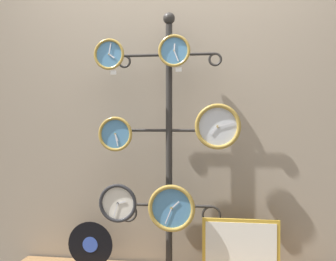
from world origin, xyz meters
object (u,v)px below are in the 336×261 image
object	(u,v)px
clock_bottom_left	(118,203)
clock_bottom_center	(172,208)
display_stand	(169,189)
clock_top_center	(174,51)
clock_middle_left	(116,134)
picture_frame	(241,247)
clock_top_left	(109,54)
clock_middle_right	(218,126)
vinyl_record	(90,245)

from	to	relation	value
clock_bottom_left	clock_bottom_center	size ratio (longest dim) A/B	0.83
display_stand	clock_top_center	size ratio (longest dim) A/B	8.47
clock_middle_left	display_stand	bearing A→B (deg)	15.03
clock_middle_left	picture_frame	distance (m)	1.12
clock_top_left	clock_middle_right	distance (m)	0.88
clock_middle_left	vinyl_record	xyz separation A→B (m)	(-0.20, 0.05, -0.78)
clock_bottom_center	clock_bottom_left	bearing A→B (deg)	-179.40
display_stand	clock_top_left	xyz separation A→B (m)	(-0.39, -0.09, 0.92)
clock_top_center	clock_bottom_left	xyz separation A→B (m)	(-0.38, -0.03, -1.02)
clock_top_center	clock_bottom_left	size ratio (longest dim) A/B	0.82
clock_top_left	clock_bottom_center	size ratio (longest dim) A/B	0.67
clock_bottom_left	clock_middle_right	bearing A→B (deg)	-1.06
clock_top_center	clock_middle_left	size ratio (longest dim) A/B	0.92
clock_top_center	picture_frame	bearing A→B (deg)	4.17
clock_top_left	picture_frame	distance (m)	1.56
clock_middle_left	clock_bottom_left	bearing A→B (deg)	-31.26
vinyl_record	picture_frame	size ratio (longest dim) A/B	0.63
clock_middle_left	vinyl_record	world-z (taller)	clock_middle_left
clock_top_left	display_stand	bearing A→B (deg)	13.37
clock_middle_right	clock_bottom_center	size ratio (longest dim) A/B	0.94
picture_frame	display_stand	bearing A→B (deg)	174.53
clock_middle_left	clock_middle_right	xyz separation A→B (m)	(0.69, -0.02, 0.05)
clock_top_left	picture_frame	size ratio (longest dim) A/B	0.42
clock_top_center	clock_top_left	bearing A→B (deg)	-178.00
clock_middle_left	picture_frame	world-z (taller)	clock_middle_left
clock_middle_left	clock_middle_right	world-z (taller)	clock_middle_right
clock_middle_left	clock_top_left	bearing A→B (deg)	178.91
clock_top_left	clock_top_center	xyz separation A→B (m)	(0.44, 0.02, 0.01)
clock_bottom_left	clock_bottom_center	bearing A→B (deg)	0.60
clock_middle_right	clock_bottom_left	size ratio (longest dim) A/B	1.13
display_stand	clock_bottom_left	xyz separation A→B (m)	(-0.33, -0.11, -0.09)
display_stand	clock_middle_right	world-z (taller)	display_stand
display_stand	picture_frame	world-z (taller)	display_stand
display_stand	clock_bottom_center	size ratio (longest dim) A/B	5.80
vinyl_record	clock_top_left	bearing A→B (deg)	-18.09
clock_top_left	clock_bottom_center	bearing A→B (deg)	-1.17
clock_middle_right	picture_frame	distance (m)	0.82
display_stand	clock_middle_right	bearing A→B (deg)	-19.55
picture_frame	clock_middle_left	bearing A→B (deg)	-176.71
clock_middle_left	clock_bottom_center	world-z (taller)	clock_middle_left
clock_bottom_center	clock_middle_right	bearing A→B (deg)	-3.05
clock_bottom_left	vinyl_record	world-z (taller)	clock_bottom_left
clock_top_center	clock_bottom_center	xyz separation A→B (m)	(-0.01, -0.02, -1.04)
clock_top_center	vinyl_record	xyz separation A→B (m)	(-0.60, 0.04, -1.33)
clock_middle_right	clock_bottom_center	xyz separation A→B (m)	(-0.30, 0.02, -0.54)
clock_middle_left	clock_bottom_center	bearing A→B (deg)	-1.18
clock_middle_right	vinyl_record	xyz separation A→B (m)	(-0.88, 0.08, -0.83)
display_stand	clock_top_center	bearing A→B (deg)	-59.45
display_stand	clock_middle_left	distance (m)	0.53
clock_middle_right	clock_top_left	bearing A→B (deg)	178.05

